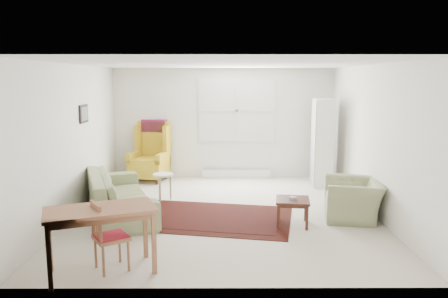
{
  "coord_description": "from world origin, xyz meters",
  "views": [
    {
      "loc": [
        -0.03,
        -7.21,
        2.26
      ],
      "look_at": [
        0.0,
        0.3,
        1.05
      ],
      "focal_mm": 35.0,
      "sensor_mm": 36.0,
      "label": 1
    }
  ],
  "objects_px": {
    "desk": "(101,241)",
    "armchair": "(353,195)",
    "coffee_table": "(292,212)",
    "cabinet": "(322,142)",
    "sofa": "(119,186)",
    "wingback_chair": "(149,151)",
    "stool": "(163,187)",
    "desk_chair": "(111,236)"
  },
  "relations": [
    {
      "from": "stool",
      "to": "desk",
      "type": "distance_m",
      "value": 3.13
    },
    {
      "from": "sofa",
      "to": "coffee_table",
      "type": "xyz_separation_m",
      "value": [
        2.83,
        -0.57,
        -0.27
      ]
    },
    {
      "from": "desk",
      "to": "armchair",
      "type": "bearing_deg",
      "value": 29.68
    },
    {
      "from": "sofa",
      "to": "desk_chair",
      "type": "relative_size",
      "value": 2.81
    },
    {
      "from": "sofa",
      "to": "stool",
      "type": "bearing_deg",
      "value": -56.02
    },
    {
      "from": "coffee_table",
      "to": "sofa",
      "type": "bearing_deg",
      "value": 168.59
    },
    {
      "from": "desk_chair",
      "to": "stool",
      "type": "bearing_deg",
      "value": -36.6
    },
    {
      "from": "wingback_chair",
      "to": "stool",
      "type": "height_order",
      "value": "wingback_chair"
    },
    {
      "from": "armchair",
      "to": "desk_chair",
      "type": "distance_m",
      "value": 3.96
    },
    {
      "from": "coffee_table",
      "to": "armchair",
      "type": "bearing_deg",
      "value": 17.51
    },
    {
      "from": "sofa",
      "to": "coffee_table",
      "type": "relative_size",
      "value": 4.64
    },
    {
      "from": "coffee_table",
      "to": "stool",
      "type": "distance_m",
      "value": 2.62
    },
    {
      "from": "desk_chair",
      "to": "coffee_table",
      "type": "bearing_deg",
      "value": -88.88
    },
    {
      "from": "armchair",
      "to": "wingback_chair",
      "type": "bearing_deg",
      "value": -114.93
    },
    {
      "from": "wingback_chair",
      "to": "armchair",
      "type": "bearing_deg",
      "value": -22.38
    },
    {
      "from": "armchair",
      "to": "cabinet",
      "type": "distance_m",
      "value": 2.34
    },
    {
      "from": "wingback_chair",
      "to": "cabinet",
      "type": "distance_m",
      "value": 3.79
    },
    {
      "from": "sofa",
      "to": "coffee_table",
      "type": "bearing_deg",
      "value": -121.16
    },
    {
      "from": "coffee_table",
      "to": "cabinet",
      "type": "distance_m",
      "value": 2.89
    },
    {
      "from": "armchair",
      "to": "desk",
      "type": "bearing_deg",
      "value": -49.8
    },
    {
      "from": "cabinet",
      "to": "desk",
      "type": "height_order",
      "value": "cabinet"
    },
    {
      "from": "sofa",
      "to": "desk_chair",
      "type": "distance_m",
      "value": 2.22
    },
    {
      "from": "wingback_chair",
      "to": "sofa",
      "type": "bearing_deg",
      "value": -79.27
    },
    {
      "from": "cabinet",
      "to": "wingback_chair",
      "type": "bearing_deg",
      "value": 178.69
    },
    {
      "from": "armchair",
      "to": "coffee_table",
      "type": "height_order",
      "value": "armchair"
    },
    {
      "from": "sofa",
      "to": "desk_chair",
      "type": "height_order",
      "value": "sofa"
    },
    {
      "from": "armchair",
      "to": "desk",
      "type": "distance_m",
      "value": 4.08
    },
    {
      "from": "stool",
      "to": "desk_chair",
      "type": "bearing_deg",
      "value": -94.0
    },
    {
      "from": "wingback_chair",
      "to": "stool",
      "type": "relative_size",
      "value": 2.64
    },
    {
      "from": "coffee_table",
      "to": "desk",
      "type": "bearing_deg",
      "value": -145.98
    },
    {
      "from": "armchair",
      "to": "coffee_table",
      "type": "distance_m",
      "value": 1.1
    },
    {
      "from": "armchair",
      "to": "desk_chair",
      "type": "xyz_separation_m",
      "value": [
        -3.45,
        -1.94,
        0.04
      ]
    },
    {
      "from": "desk_chair",
      "to": "armchair",
      "type": "bearing_deg",
      "value": -93.28
    },
    {
      "from": "desk_chair",
      "to": "cabinet",
      "type": "bearing_deg",
      "value": -71.9
    },
    {
      "from": "coffee_table",
      "to": "cabinet",
      "type": "height_order",
      "value": "cabinet"
    },
    {
      "from": "armchair",
      "to": "desk",
      "type": "height_order",
      "value": "desk"
    },
    {
      "from": "sofa",
      "to": "coffee_table",
      "type": "distance_m",
      "value": 2.89
    },
    {
      "from": "armchair",
      "to": "wingback_chair",
      "type": "height_order",
      "value": "wingback_chair"
    },
    {
      "from": "cabinet",
      "to": "desk",
      "type": "bearing_deg",
      "value": -124.73
    },
    {
      "from": "sofa",
      "to": "wingback_chair",
      "type": "xyz_separation_m",
      "value": [
        0.1,
        2.44,
        0.2
      ]
    },
    {
      "from": "sofa",
      "to": "armchair",
      "type": "relative_size",
      "value": 2.42
    },
    {
      "from": "stool",
      "to": "desk_chair",
      "type": "height_order",
      "value": "desk_chair"
    }
  ]
}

